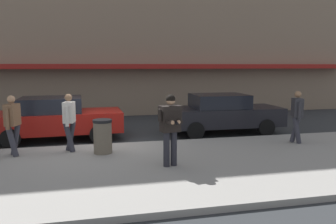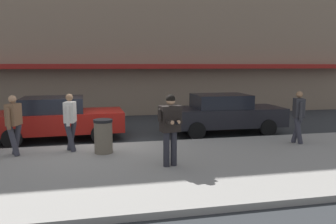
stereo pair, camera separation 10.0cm
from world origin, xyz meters
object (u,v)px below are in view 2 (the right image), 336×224
Objects in this scene: parked_sedan_far at (224,113)px; pedestrian_with_bag at (298,114)px; man_texting_on_phone at (170,122)px; pedestrian_dark_coat at (14,121)px; pedestrian_in_light_coat at (70,119)px; trash_bin at (103,136)px; parked_sedan_mid at (58,118)px.

pedestrian_with_bag reaches higher than parked_sedan_far.
pedestrian_dark_coat is at bearing 155.06° from man_texting_on_phone.
parked_sedan_far is at bearing 17.88° from pedestrian_dark_coat.
man_texting_on_phone is 1.06× the size of pedestrian_with_bag.
pedestrian_in_light_coat and pedestrian_with_bag have the same top height.
parked_sedan_far is 6.00m from pedestrian_in_light_coat.
parked_sedan_far is 5.19m from man_texting_on_phone.
pedestrian_dark_coat is 1.74× the size of trash_bin.
pedestrian_in_light_coat is at bearing 6.38° from pedestrian_dark_coat.
man_texting_on_phone is 4.83m from pedestrian_with_bag.
trash_bin is (2.43, -0.26, -0.47)m from pedestrian_dark_coat.
parked_sedan_mid is 5.35m from man_texting_on_phone.
parked_sedan_far is 2.65× the size of pedestrian_with_bag.
parked_sedan_far is 5.32m from trash_bin.
trash_bin is (0.93, -0.42, -0.47)m from pedestrian_in_light_coat.
parked_sedan_far is 2.50× the size of man_texting_on_phone.
pedestrian_dark_coat is (-1.50, -0.17, 0.00)m from pedestrian_in_light_coat.
pedestrian_in_light_coat is 1.51m from pedestrian_dark_coat.
trash_bin is at bearing -6.05° from pedestrian_dark_coat.
parked_sedan_far is 7.47m from pedestrian_dark_coat.
pedestrian_with_bag and pedestrian_dark_coat have the same top height.
man_texting_on_phone is 2.38m from trash_bin.
pedestrian_with_bag is (1.52, -2.61, 0.32)m from parked_sedan_far.
trash_bin is at bearing 134.89° from man_texting_on_phone.
parked_sedan_mid is 2.69× the size of pedestrian_in_light_coat.
trash_bin is at bearing -59.67° from parked_sedan_mid.
parked_sedan_mid is 2.58m from pedestrian_dark_coat.
parked_sedan_mid is 1.01× the size of parked_sedan_far.
pedestrian_in_light_coat is 1.74× the size of trash_bin.
parked_sedan_far is (6.23, -0.11, 0.00)m from parked_sedan_mid.
pedestrian_dark_coat is at bearing -109.94° from parked_sedan_mid.
parked_sedan_mid is at bearing 105.60° from pedestrian_in_light_coat.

